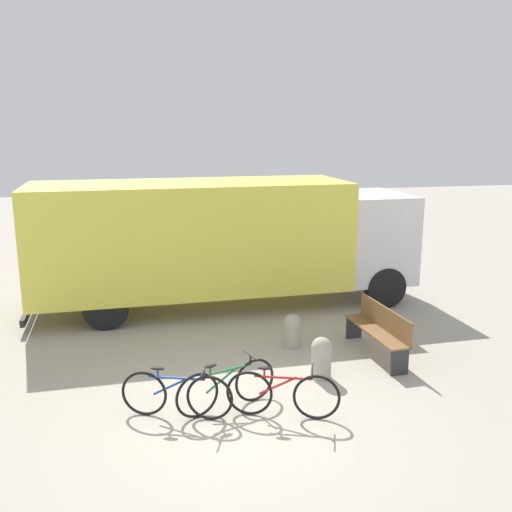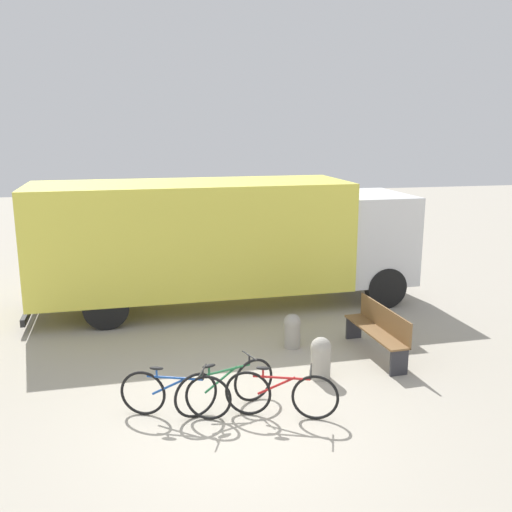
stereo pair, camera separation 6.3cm
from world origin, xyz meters
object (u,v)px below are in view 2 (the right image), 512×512
bicycle_middle (225,386)px  bollard_far_bench (292,330)px  delivery_truck (222,237)px  bicycle_near (175,394)px  bicycle_far (281,394)px  bollard_near_bench (321,356)px  park_bench (379,329)px

bicycle_middle → bollard_far_bench: bearing=33.4°
delivery_truck → bicycle_near: size_ratio=5.63×
bicycle_far → bollard_near_bench: bearing=69.5°
bicycle_middle → bicycle_near: bearing=168.3°
delivery_truck → park_bench: delivery_truck is taller
bicycle_near → bicycle_middle: bearing=28.1°
delivery_truck → bicycle_far: (0.01, -5.74, -1.34)m
bollard_near_bench → bollard_far_bench: 1.49m
bicycle_far → park_bench: bearing=58.6°
bollard_far_bench → bicycle_near: bearing=-136.6°
park_bench → bollard_far_bench: (-1.53, 0.74, -0.17)m
bicycle_near → delivery_truck: bearing=94.3°
delivery_truck → bollard_near_bench: size_ratio=12.33×
park_bench → bicycle_near: park_bench is taller
delivery_truck → bicycle_near: 5.79m
delivery_truck → bicycle_far: size_ratio=5.62×
bicycle_far → bollard_near_bench: bicycle_far is taller
bicycle_middle → bollard_near_bench: 1.97m
bicycle_near → bollard_far_bench: 3.44m
bicycle_middle → delivery_truck: bearing=62.2°
park_bench → bollard_far_bench: size_ratio=2.88×
bicycle_near → bollard_far_bench: size_ratio=2.37×
delivery_truck → park_bench: bearing=-58.3°
delivery_truck → bicycle_far: bearing=-91.1°
park_bench → delivery_truck: bearing=29.6°
park_bench → bollard_far_bench: park_bench is taller
bicycle_near → bollard_near_bench: (2.60, 0.87, 0.02)m
delivery_truck → bollard_far_bench: (0.93, -3.05, -1.35)m
park_bench → bicycle_middle: 3.58m
bicycle_near → bollard_near_bench: bearing=39.0°
bicycle_far → bollard_far_bench: bearing=91.1°
bollard_far_bench → bicycle_far: bearing=-108.9°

